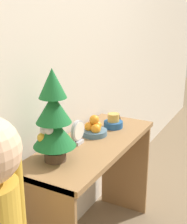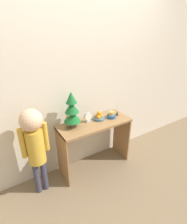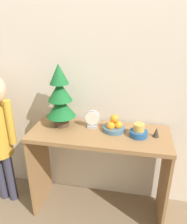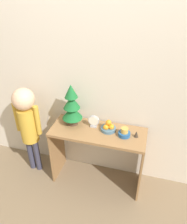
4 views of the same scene
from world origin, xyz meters
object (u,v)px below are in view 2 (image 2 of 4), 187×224
object	(u,v)px
singing_bowl	(111,115)
fruit_bowl	(99,117)
desk_clock	(88,117)
figurine	(117,113)
mini_tree	(72,111)
child_figure	(34,140)

from	to	relation	value
singing_bowl	fruit_bowl	bearing A→B (deg)	164.69
desk_clock	figurine	xyz separation A→B (m)	(0.46, -0.05, -0.04)
mini_tree	desk_clock	size ratio (longest dim) A/B	3.34
desk_clock	child_figure	bearing A→B (deg)	-172.93
singing_bowl	child_figure	xyz separation A→B (m)	(-1.09, -0.03, -0.01)
fruit_bowl	figurine	bearing A→B (deg)	-6.19
mini_tree	fruit_bowl	size ratio (longest dim) A/B	2.97
fruit_bowl	desk_clock	bearing A→B (deg)	174.49
child_figure	figurine	bearing A→B (deg)	2.12
mini_tree	figurine	bearing A→B (deg)	-3.47
figurine	child_figure	xyz separation A→B (m)	(-1.21, -0.04, -0.01)
mini_tree	singing_bowl	world-z (taller)	mini_tree
fruit_bowl	desk_clock	xyz separation A→B (m)	(-0.17, 0.02, 0.03)
singing_bowl	figurine	world-z (taller)	singing_bowl
desk_clock	fruit_bowl	bearing A→B (deg)	-5.51
figurine	child_figure	world-z (taller)	child_figure
figurine	fruit_bowl	bearing A→B (deg)	173.81
figurine	child_figure	distance (m)	1.21
singing_bowl	figurine	xyz separation A→B (m)	(0.12, 0.02, -0.00)
fruit_bowl	mini_tree	bearing A→B (deg)	178.55
desk_clock	child_figure	size ratio (longest dim) A/B	0.12
singing_bowl	child_figure	world-z (taller)	child_figure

